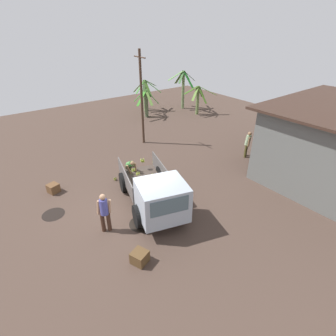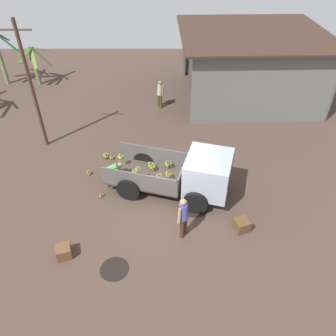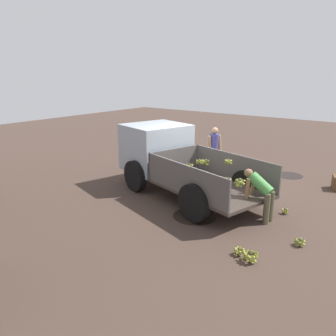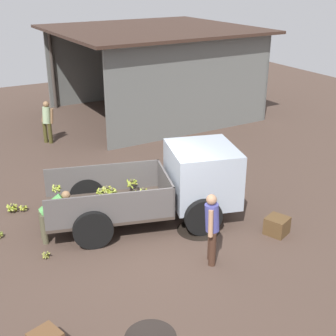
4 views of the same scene
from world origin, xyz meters
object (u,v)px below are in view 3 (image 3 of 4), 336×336
Objects in this scene: person_worker_loading at (261,191)px; banana_bunch_on_ground_0 at (300,241)px; wooden_crate_1 at (162,160)px; person_foreground_visitor at (214,148)px; banana_bunch_on_ground_2 at (239,250)px; cargo_truck at (166,155)px; banana_bunch_on_ground_3 at (285,211)px; banana_bunch_on_ground_1 at (250,256)px.

person_worker_loading reaches higher than banana_bunch_on_ground_0.
person_worker_loading is 2.43× the size of wooden_crate_1.
person_foreground_visitor is 5.46m from banana_bunch_on_ground_2.
banana_bunch_on_ground_0 is (-4.44, 1.24, -0.92)m from cargo_truck.
cargo_truck is 4.71m from banana_bunch_on_ground_0.
person_foreground_visitor is 8.86× the size of banana_bunch_on_ground_3.
banana_bunch_on_ground_0 is (-1.17, 0.71, -0.63)m from person_worker_loading.
person_worker_loading is 5.09× the size of banana_bunch_on_ground_0.
cargo_truck is 21.30× the size of banana_bunch_on_ground_0.
person_worker_loading is 2.08m from banana_bunch_on_ground_1.
wooden_crate_1 is at bearing -38.82° from banana_bunch_on_ground_2.
banana_bunch_on_ground_0 is at bearing -127.77° from banana_bunch_on_ground_2.
person_worker_loading is 3.82× the size of banana_bunch_on_ground_1.
banana_bunch_on_ground_2 is 2.51m from banana_bunch_on_ground_3.
banana_bunch_on_ground_2 is 0.47× the size of wooden_crate_1.
banana_bunch_on_ground_1 is (0.57, 1.19, 0.03)m from banana_bunch_on_ground_0.
banana_bunch_on_ground_1 is 0.29m from banana_bunch_on_ground_2.
person_foreground_visitor is 3.79m from banana_bunch_on_ground_3.
banana_bunch_on_ground_2 reaches higher than banana_bunch_on_ground_3.
banana_bunch_on_ground_2 is at bearing 88.27° from banana_bunch_on_ground_3.
banana_bunch_on_ground_0 is 1.38m from banana_bunch_on_ground_2.
banana_bunch_on_ground_3 is at bearing -61.48° from banana_bunch_on_ground_0.
person_worker_loading is at bearing -72.42° from banana_bunch_on_ground_1.
cargo_truck reaches higher than banana_bunch_on_ground_1.
person_foreground_visitor reaches higher than banana_bunch_on_ground_1.
banana_bunch_on_ground_0 reaches higher than banana_bunch_on_ground_3.
banana_bunch_on_ground_0 is at bearing -179.89° from cargo_truck.
cargo_truck is 3.32m from person_worker_loading.
wooden_crate_1 reaches higher than banana_bunch_on_ground_1.
person_worker_loading reaches higher than banana_bunch_on_ground_1.
person_foreground_visitor is 6.96× the size of banana_bunch_on_ground_0.
banana_bunch_on_ground_0 is (-3.94, 3.33, -0.82)m from person_foreground_visitor.
cargo_truck is 2.58m from wooden_crate_1.
banana_bunch_on_ground_3 is at bearing -161.53° from cargo_truck.
person_foreground_visitor is 3.81m from person_worker_loading.
banana_bunch_on_ground_3 is at bearing -3.15° from person_foreground_visitor.
person_foreground_visitor is 5.69m from banana_bunch_on_ground_1.
cargo_truck is 21.87× the size of banana_bunch_on_ground_2.
cargo_truck is at bearing 130.86° from wooden_crate_1.
person_worker_loading is at bearing -79.67° from banana_bunch_on_ground_2.
cargo_truck is at bearing 2.78° from banana_bunch_on_ground_3.
banana_bunch_on_ground_1 is at bearing 160.53° from banana_bunch_on_ground_2.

